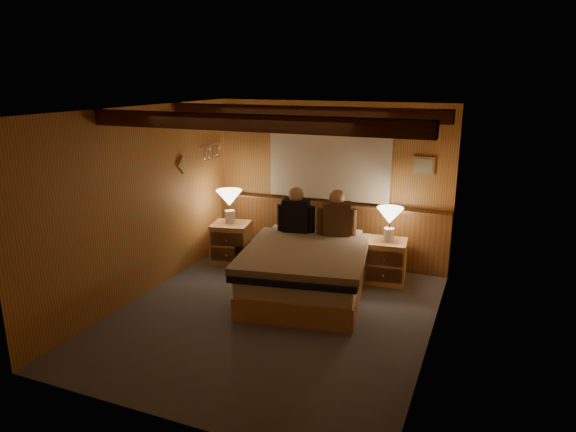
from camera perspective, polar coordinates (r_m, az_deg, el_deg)
The scene contains 19 objects.
floor at distance 6.23m, azimuth -1.64°, elevation -10.89°, with size 4.20×4.20×0.00m, color #474B55.
ceiling at distance 5.59m, azimuth -1.83°, elevation 11.73°, with size 4.20×4.20×0.00m, color tan.
wall_back at distance 7.71m, azimuth 4.69°, elevation 3.68°, with size 3.60×3.60×0.00m, color #CF864A.
wall_left at distance 6.72m, azimuth -15.89°, elevation 1.39°, with size 4.20×4.20×0.00m, color #CF864A.
wall_right at distance 5.34m, azimuth 16.18°, elevation -2.16°, with size 4.20×4.20×0.00m, color #CF864A.
wall_front at distance 4.08m, azimuth -13.99°, elevation -7.52°, with size 3.60×3.60×0.00m, color #CF864A.
wainscot at distance 7.82m, azimuth 4.43°, elevation -1.54°, with size 3.60×0.23×0.94m.
curtain_window at distance 7.58m, azimuth 4.57°, elevation 5.96°, with size 2.18×0.09×1.11m.
ceiling_beams at distance 5.74m, azimuth -1.19°, elevation 10.93°, with size 3.60×1.65×0.16m.
coat_rail at distance 7.86m, azimuth -8.57°, elevation 7.25°, with size 0.05×0.55×0.24m.
framed_print at distance 7.33m, azimuth 14.83°, elevation 5.40°, with size 0.30×0.04×0.25m.
bed at distance 6.61m, azimuth 1.99°, elevation -6.06°, with size 1.78×2.14×0.66m.
nightstand_left at distance 7.86m, azimuth -6.31°, elevation -2.92°, with size 0.64×0.59×0.60m.
nightstand_right at distance 7.19m, azimuth 10.82°, elevation -4.94°, with size 0.58×0.53×0.58m.
lamp_left at distance 7.71m, azimuth -6.53°, elevation 1.78°, with size 0.39×0.39×0.51m.
lamp_right at distance 7.01m, azimuth 11.25°, elevation -0.19°, with size 0.36×0.36×0.46m.
person_left at distance 7.08m, azimuth 0.90°, elevation 0.29°, with size 0.53×0.27×0.65m.
person_right at distance 6.95m, azimuth 5.43°, elevation -0.05°, with size 0.52×0.30×0.65m.
duffel_bag at distance 7.82m, azimuth -5.65°, elevation -4.02°, with size 0.59×0.41×0.39m.
Camera 1 is at (2.29, -5.09, 2.75)m, focal length 32.00 mm.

